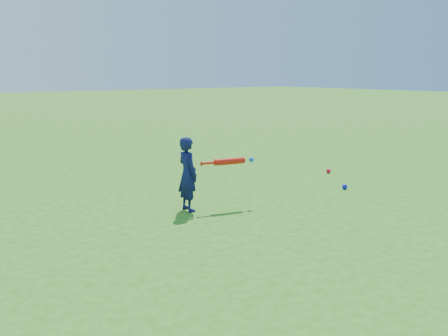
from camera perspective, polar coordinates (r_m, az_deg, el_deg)
name	(u,v)px	position (r m, az deg, el deg)	size (l,w,h in m)	color
ground	(186,206)	(6.59, -4.33, -4.41)	(80.00, 80.00, 0.00)	#286A19
child	(188,174)	(6.29, -4.17, -0.72)	(0.34, 0.23, 0.94)	#0F1346
ground_ball_red	(328,171)	(8.90, 11.85, -0.32)	(0.08, 0.08, 0.08)	red
ground_ball_blue	(345,187)	(7.72, 13.63, -2.09)	(0.08, 0.08, 0.08)	#0C14D9
bat_swing	(231,161)	(6.43, 0.81, 0.77)	(0.73, 0.23, 0.08)	red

